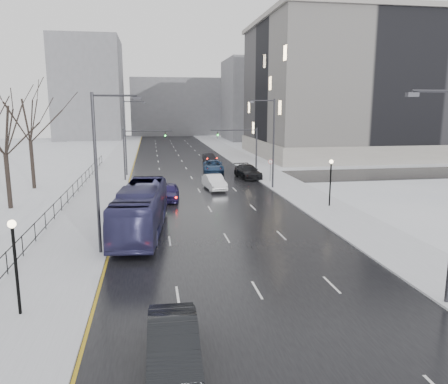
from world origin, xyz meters
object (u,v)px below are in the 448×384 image
lamppost_r_mid (331,176)px  bus (141,209)px  mast_signal_right (248,146)px  no_uturn_sign (270,164)px  sedan_right_distant (209,158)px  lamppost_l (15,254)px  sedan_left_near (173,344)px  tree_park_d (11,209)px  streetlight_l_near (100,166)px  sedan_right_near (214,182)px  mast_signal_left (133,148)px  sedan_right_cross (213,166)px  tree_park_e (35,189)px  streetlight_r_mid (272,139)px  streetlight_l_far (127,134)px  sedan_right_far (248,171)px  sedan_center_near (169,192)px

lamppost_r_mid → bus: size_ratio=0.34×
mast_signal_right → bus: size_ratio=0.52×
no_uturn_sign → sedan_right_distant: bearing=102.4°
lamppost_l → sedan_left_near: lamppost_l is taller
tree_park_d → sedan_right_distant: 38.57m
streetlight_l_near → sedan_right_near: streetlight_l_near is taller
mast_signal_left → lamppost_l: bearing=-95.8°
streetlight_l_near → sedan_right_cross: (11.67, 33.37, -4.75)m
streetlight_l_near → sedan_right_cross: bearing=70.7°
tree_park_d → sedan_right_cross: 28.81m
tree_park_e → streetlight_r_mid: (26.37, -4.00, 5.62)m
lamppost_l → mast_signal_left: (3.67, 36.00, 1.16)m
lamppost_l → streetlight_l_far: bearing=85.9°
tree_park_e → sedan_right_distant: bearing=43.4°
sedan_right_cross → bus: bearing=-102.7°
streetlight_l_far → lamppost_l: 40.19m
tree_park_d → sedan_left_near: size_ratio=2.43×
sedan_right_distant → streetlight_l_near: bearing=-112.3°
sedan_right_near → sedan_right_distant: bearing=77.1°
lamppost_r_mid → sedan_right_distant: size_ratio=1.03×
streetlight_l_far → lamppost_r_mid: streetlight_l_far is taller
mast_signal_right → bus: 27.15m
sedan_right_distant → mast_signal_left: bearing=-130.8°
streetlight_l_near → lamppost_r_mid: size_ratio=2.34×
bus → sedan_right_far: size_ratio=2.13×
mast_signal_right → sedan_left_near: size_ratio=1.26×
sedan_center_near → lamppost_r_mid: bearing=-15.4°
streetlight_l_far → mast_signal_left: size_ratio=1.54×
streetlight_l_far → lamppost_l: (-2.83, -40.00, -2.67)m
mast_signal_right → bus: mast_signal_right is taller
streetlight_l_far → sedan_right_distant: streetlight_l_far is taller
streetlight_l_near → sedan_right_near: 23.12m
sedan_right_far → streetlight_l_near: bearing=-126.4°
tree_park_e → bus: 23.16m
lamppost_r_mid → sedan_left_near: lamppost_r_mid is taller
sedan_center_near → mast_signal_right: bearing=54.4°
streetlight_l_near → sedan_right_cross: size_ratio=1.67×
streetlight_r_mid → lamppost_r_mid: streetlight_r_mid is taller
streetlight_l_near → lamppost_l: 8.90m
streetlight_l_near → no_uturn_sign: 29.81m
mast_signal_right → sedan_right_distant: 18.01m
lamppost_r_mid → lamppost_l: bearing=-140.7°
streetlight_r_mid → mast_signal_left: 17.50m
tree_park_d → sedan_center_near: bearing=5.7°
sedan_right_far → streetlight_r_mid: bearing=-90.1°
streetlight_l_near → sedan_center_near: size_ratio=2.05×
streetlight_l_near → mast_signal_right: 32.03m
streetlight_l_near → mast_signal_left: bearing=88.3°
sedan_right_near → sedan_right_distant: size_ratio=1.22×
no_uturn_sign → sedan_right_cross: 11.06m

